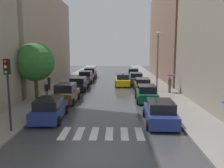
# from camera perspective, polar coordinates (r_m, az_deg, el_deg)

# --- Properties ---
(ground_plane) EXTENTS (28.00, 72.00, 0.04)m
(ground_plane) POSITION_cam_1_polar(r_m,az_deg,el_deg) (34.56, -0.36, 0.19)
(ground_plane) COLOR #3C3C3E
(sidewalk_left) EXTENTS (3.00, 72.00, 0.15)m
(sidewalk_left) POSITION_cam_1_polar(r_m,az_deg,el_deg) (35.31, -10.97, 0.36)
(sidewalk_left) COLOR gray
(sidewalk_left) RESTS_ON ground
(sidewalk_right) EXTENTS (3.00, 72.00, 0.15)m
(sidewalk_right) POSITION_cam_1_polar(r_m,az_deg,el_deg) (34.99, 10.34, 0.31)
(sidewalk_right) COLOR gray
(sidewalk_right) RESTS_ON ground
(crosswalk_stripes) EXTENTS (4.95, 2.20, 0.01)m
(crosswalk_stripes) POSITION_cam_1_polar(r_m,az_deg,el_deg) (14.26, -2.50, -11.96)
(crosswalk_stripes) COLOR silver
(crosswalk_stripes) RESTS_ON ground
(building_left_mid) EXTENTS (6.00, 21.98, 12.81)m
(building_left_mid) POSITION_cam_1_polar(r_m,az_deg,el_deg) (35.56, -18.73, 10.36)
(building_left_mid) COLOR #9E9384
(building_left_mid) RESTS_ON ground
(building_right_mid) EXTENTS (6.00, 21.35, 14.62)m
(building_right_mid) POSITION_cam_1_polar(r_m,az_deg,el_deg) (41.20, 15.64, 11.44)
(building_right_mid) COLOR #8C6B56
(building_right_mid) RESTS_ON ground
(parked_car_left_nearest) EXTENTS (2.23, 4.54, 1.54)m
(parked_car_left_nearest) POSITION_cam_1_polar(r_m,az_deg,el_deg) (17.37, -15.03, -6.00)
(parked_car_left_nearest) COLOR navy
(parked_car_left_nearest) RESTS_ON ground
(parked_car_left_second) EXTENTS (2.16, 4.11, 1.80)m
(parked_car_left_second) POSITION_cam_1_polar(r_m,az_deg,el_deg) (22.48, -11.15, -2.30)
(parked_car_left_second) COLOR brown
(parked_car_left_second) RESTS_ON ground
(parked_car_left_third) EXTENTS (2.18, 4.24, 1.61)m
(parked_car_left_third) POSITION_cam_1_polar(r_m,az_deg,el_deg) (28.80, -8.18, -0.02)
(parked_car_left_third) COLOR black
(parked_car_left_third) RESTS_ON ground
(parked_car_left_fourth) EXTENTS (2.19, 4.40, 1.74)m
(parked_car_left_fourth) POSITION_cam_1_polar(r_m,az_deg,el_deg) (35.36, -6.38, 1.68)
(parked_car_left_fourth) COLOR #474C51
(parked_car_left_fourth) RESTS_ON ground
(parked_car_left_fifth) EXTENTS (2.18, 4.55, 1.76)m
(parked_car_left_fifth) POSITION_cam_1_polar(r_m,az_deg,el_deg) (40.83, -5.39, 2.63)
(parked_car_left_fifth) COLOR maroon
(parked_car_left_fifth) RESTS_ON ground
(parked_car_right_nearest) EXTENTS (2.23, 4.43, 1.59)m
(parked_car_right_nearest) POSITION_cam_1_polar(r_m,az_deg,el_deg) (16.17, 11.67, -6.89)
(parked_car_right_nearest) COLOR navy
(parked_car_right_nearest) RESTS_ON ground
(parked_car_right_second) EXTENTS (2.13, 4.06, 1.60)m
(parked_car_right_second) POSITION_cam_1_polar(r_m,az_deg,el_deg) (22.63, 8.45, -2.38)
(parked_car_right_second) COLOR #0C4C2D
(parked_car_right_second) RESTS_ON ground
(parked_car_right_third) EXTENTS (2.06, 4.64, 1.55)m
(parked_car_right_third) POSITION_cam_1_polar(r_m,az_deg,el_deg) (28.18, 7.42, -0.25)
(parked_car_right_third) COLOR brown
(parked_car_right_third) RESTS_ON ground
(parked_car_right_fourth) EXTENTS (2.14, 4.65, 1.55)m
(parked_car_right_fourth) POSITION_cam_1_polar(r_m,az_deg,el_deg) (34.73, 5.82, 1.44)
(parked_car_right_fourth) COLOR #474C51
(parked_car_right_fourth) RESTS_ON ground
(parked_car_right_fifth) EXTENTS (2.20, 4.85, 1.70)m
(parked_car_right_fifth) POSITION_cam_1_polar(r_m,az_deg,el_deg) (40.37, 5.21, 2.52)
(parked_car_right_fifth) COLOR #0C4C2D
(parked_car_right_fifth) RESTS_ON ground
(taxi_midroad) EXTENTS (2.09, 4.47, 1.81)m
(taxi_midroad) POSITION_cam_1_polar(r_m,az_deg,el_deg) (32.06, 2.64, 0.94)
(taxi_midroad) COLOR yellow
(taxi_midroad) RESTS_ON ground
(pedestrian_foreground) EXTENTS (0.36, 0.36, 1.63)m
(pedestrian_foreground) POSITION_cam_1_polar(r_m,az_deg,el_deg) (29.46, -15.13, 0.44)
(pedestrian_foreground) COLOR black
(pedestrian_foreground) RESTS_ON sidewalk_left
(pedestrian_near_tree) EXTENTS (0.36, 0.36, 1.72)m
(pedestrian_near_tree) POSITION_cam_1_polar(r_m,az_deg,el_deg) (23.45, -15.73, -1.49)
(pedestrian_near_tree) COLOR gray
(pedestrian_near_tree) RESTS_ON sidewalk_left
(pedestrian_by_kerb) EXTENTS (1.08, 1.08, 2.06)m
(pedestrian_by_kerb) POSITION_cam_1_polar(r_m,az_deg,el_deg) (26.76, 13.98, 1.15)
(pedestrian_by_kerb) COLOR brown
(pedestrian_by_kerb) RESTS_ON sidewalk_right
(street_tree_left) EXTENTS (3.63, 3.63, 5.47)m
(street_tree_left) POSITION_cam_1_polar(r_m,az_deg,el_deg) (23.17, -18.28, 5.12)
(street_tree_left) COLOR #513823
(street_tree_left) RESTS_ON sidewalk_left
(traffic_light_left_corner) EXTENTS (0.30, 0.42, 4.30)m
(traffic_light_left_corner) POSITION_cam_1_polar(r_m,az_deg,el_deg) (14.80, -24.18, 1.14)
(traffic_light_left_corner) COLOR black
(traffic_light_left_corner) RESTS_ON sidewalk_left
(lamp_post_right) EXTENTS (0.60, 0.28, 6.76)m
(lamp_post_right) POSITION_cam_1_polar(r_m,az_deg,el_deg) (27.18, 11.08, 6.39)
(lamp_post_right) COLOR #595B60
(lamp_post_right) RESTS_ON sidewalk_right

